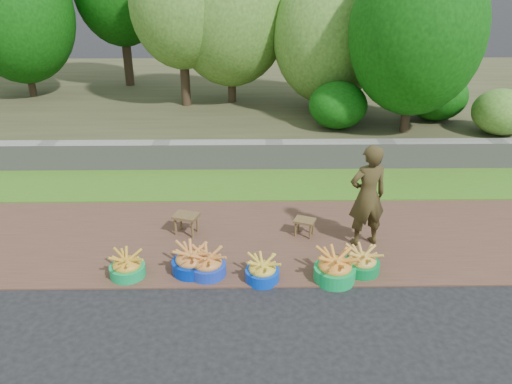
{
  "coord_description": "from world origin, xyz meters",
  "views": [
    {
      "loc": [
        -0.49,
        -5.24,
        3.75
      ],
      "look_at": [
        -0.4,
        1.3,
        0.75
      ],
      "focal_mm": 35.0,
      "sensor_mm": 36.0,
      "label": 1
    }
  ],
  "objects_px": {
    "basin_c": "(207,265)",
    "basin_d": "(262,271)",
    "stool_left": "(186,219)",
    "basin_a": "(127,266)",
    "basin_b": "(191,261)",
    "basin_f": "(362,262)",
    "vendor_woman": "(367,196)",
    "stool_right": "(305,223)",
    "basin_e": "(335,268)"
  },
  "relations": [
    {
      "from": "basin_c",
      "to": "basin_f",
      "type": "height_order",
      "value": "basin_c"
    },
    {
      "from": "basin_c",
      "to": "vendor_woman",
      "type": "xyz_separation_m",
      "value": [
        2.22,
        0.78,
        0.61
      ]
    },
    {
      "from": "basin_c",
      "to": "basin_f",
      "type": "relative_size",
      "value": 1.06
    },
    {
      "from": "basin_c",
      "to": "vendor_woman",
      "type": "relative_size",
      "value": 0.33
    },
    {
      "from": "basin_e",
      "to": "basin_a",
      "type": "bearing_deg",
      "value": 177.51
    },
    {
      "from": "basin_f",
      "to": "basin_c",
      "type": "bearing_deg",
      "value": -178.89
    },
    {
      "from": "basin_c",
      "to": "basin_f",
      "type": "xyz_separation_m",
      "value": [
        2.05,
        0.04,
        -0.01
      ]
    },
    {
      "from": "basin_e",
      "to": "basin_c",
      "type": "bearing_deg",
      "value": 175.43
    },
    {
      "from": "stool_right",
      "to": "basin_f",
      "type": "bearing_deg",
      "value": -55.77
    },
    {
      "from": "basin_a",
      "to": "basin_b",
      "type": "height_order",
      "value": "basin_b"
    },
    {
      "from": "basin_e",
      "to": "stool_right",
      "type": "bearing_deg",
      "value": 103.43
    },
    {
      "from": "basin_e",
      "to": "basin_b",
      "type": "bearing_deg",
      "value": 173.88
    },
    {
      "from": "basin_c",
      "to": "basin_d",
      "type": "relative_size",
      "value": 1.11
    },
    {
      "from": "basin_a",
      "to": "basin_e",
      "type": "distance_m",
      "value": 2.7
    },
    {
      "from": "basin_d",
      "to": "stool_left",
      "type": "xyz_separation_m",
      "value": [
        -1.11,
        1.23,
        0.12
      ]
    },
    {
      "from": "basin_f",
      "to": "stool_left",
      "type": "height_order",
      "value": "basin_f"
    },
    {
      "from": "vendor_woman",
      "to": "basin_a",
      "type": "bearing_deg",
      "value": 0.33
    },
    {
      "from": "basin_d",
      "to": "stool_right",
      "type": "bearing_deg",
      "value": 59.95
    },
    {
      "from": "basin_c",
      "to": "basin_d",
      "type": "height_order",
      "value": "basin_c"
    },
    {
      "from": "basin_e",
      "to": "vendor_woman",
      "type": "relative_size",
      "value": 0.36
    },
    {
      "from": "basin_d",
      "to": "stool_right",
      "type": "xyz_separation_m",
      "value": [
        0.66,
        1.14,
        0.08
      ]
    },
    {
      "from": "basin_b",
      "to": "basin_e",
      "type": "bearing_deg",
      "value": -6.12
    },
    {
      "from": "basin_f",
      "to": "stool_left",
      "type": "xyz_separation_m",
      "value": [
        -2.44,
        1.06,
        0.12
      ]
    },
    {
      "from": "basin_a",
      "to": "stool_right",
      "type": "height_order",
      "value": "basin_a"
    },
    {
      "from": "basin_e",
      "to": "stool_left",
      "type": "distance_m",
      "value": 2.39
    },
    {
      "from": "basin_c",
      "to": "vendor_woman",
      "type": "height_order",
      "value": "vendor_woman"
    },
    {
      "from": "basin_d",
      "to": "stool_right",
      "type": "relative_size",
      "value": 1.21
    },
    {
      "from": "basin_f",
      "to": "basin_e",
      "type": "bearing_deg",
      "value": -156.26
    },
    {
      "from": "basin_b",
      "to": "basin_e",
      "type": "xyz_separation_m",
      "value": [
        1.87,
        -0.2,
        0.01
      ]
    },
    {
      "from": "stool_left",
      "to": "stool_right",
      "type": "xyz_separation_m",
      "value": [
        1.77,
        -0.08,
        -0.04
      ]
    },
    {
      "from": "stool_left",
      "to": "stool_right",
      "type": "bearing_deg",
      "value": -2.63
    },
    {
      "from": "basin_b",
      "to": "stool_right",
      "type": "xyz_separation_m",
      "value": [
        1.59,
        0.95,
        0.06
      ]
    },
    {
      "from": "basin_c",
      "to": "stool_left",
      "type": "xyz_separation_m",
      "value": [
        -0.39,
        1.1,
        0.11
      ]
    },
    {
      "from": "vendor_woman",
      "to": "basin_b",
      "type": "bearing_deg",
      "value": 2.94
    },
    {
      "from": "stool_right",
      "to": "basin_b",
      "type": "bearing_deg",
      "value": -149.25
    },
    {
      "from": "basin_e",
      "to": "basin_f",
      "type": "distance_m",
      "value": 0.43
    },
    {
      "from": "basin_a",
      "to": "basin_b",
      "type": "bearing_deg",
      "value": 5.7
    },
    {
      "from": "basin_b",
      "to": "basin_f",
      "type": "height_order",
      "value": "basin_b"
    },
    {
      "from": "basin_d",
      "to": "vendor_woman",
      "type": "bearing_deg",
      "value": 31.08
    },
    {
      "from": "basin_b",
      "to": "stool_left",
      "type": "xyz_separation_m",
      "value": [
        -0.18,
        1.03,
        0.1
      ]
    },
    {
      "from": "basin_d",
      "to": "stool_left",
      "type": "bearing_deg",
      "value": 132.23
    },
    {
      "from": "basin_a",
      "to": "vendor_woman",
      "type": "xyz_separation_m",
      "value": [
        3.26,
        0.79,
        0.62
      ]
    },
    {
      "from": "basin_d",
      "to": "vendor_woman",
      "type": "height_order",
      "value": "vendor_woman"
    },
    {
      "from": "basin_e",
      "to": "stool_right",
      "type": "distance_m",
      "value": 1.18
    },
    {
      "from": "basin_b",
      "to": "basin_c",
      "type": "bearing_deg",
      "value": -17.74
    },
    {
      "from": "basin_c",
      "to": "basin_e",
      "type": "distance_m",
      "value": 1.66
    },
    {
      "from": "basin_c",
      "to": "vendor_woman",
      "type": "distance_m",
      "value": 2.43
    },
    {
      "from": "basin_c",
      "to": "basin_e",
      "type": "xyz_separation_m",
      "value": [
        1.65,
        -0.13,
        0.02
      ]
    },
    {
      "from": "basin_c",
      "to": "stool_right",
      "type": "xyz_separation_m",
      "value": [
        1.38,
        1.02,
        0.07
      ]
    },
    {
      "from": "basin_b",
      "to": "basin_f",
      "type": "relative_size",
      "value": 1.11
    }
  ]
}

